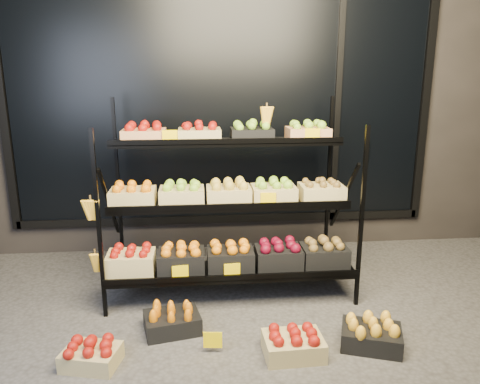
{
  "coord_description": "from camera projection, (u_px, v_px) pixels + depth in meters",
  "views": [
    {
      "loc": [
        -0.27,
        -3.26,
        1.91
      ],
      "look_at": [
        0.09,
        0.55,
        0.9
      ],
      "focal_mm": 35.0,
      "sensor_mm": 36.0,
      "label": 1
    }
  ],
  "objects": [
    {
      "name": "floor_crate_midleft",
      "position": [
        172.0,
        320.0,
        3.49
      ],
      "size": [
        0.45,
        0.37,
        0.2
      ],
      "rotation": [
        0.0,
        0.0,
        0.21
      ],
      "color": "black",
      "rests_on": "ground"
    },
    {
      "name": "building",
      "position": [
        217.0,
        83.0,
        5.7
      ],
      "size": [
        6.0,
        2.08,
        3.5
      ],
      "color": "#2D2826",
      "rests_on": "ground"
    },
    {
      "name": "ground",
      "position": [
        236.0,
        321.0,
        3.65
      ],
      "size": [
        24.0,
        24.0,
        0.0
      ],
      "primitive_type": "plane",
      "color": "#514F4C",
      "rests_on": "ground"
    },
    {
      "name": "floor_crate_midright",
      "position": [
        293.0,
        343.0,
        3.2
      ],
      "size": [
        0.41,
        0.31,
        0.2
      ],
      "rotation": [
        0.0,
        0.0,
        0.04
      ],
      "color": "tan",
      "rests_on": "ground"
    },
    {
      "name": "floor_crate_right",
      "position": [
        371.0,
        334.0,
        3.3
      ],
      "size": [
        0.49,
        0.42,
        0.21
      ],
      "rotation": [
        0.0,
        0.0,
        -0.34
      ],
      "color": "black",
      "rests_on": "ground"
    },
    {
      "name": "floor_crate_left",
      "position": [
        91.0,
        354.0,
        3.09
      ],
      "size": [
        0.41,
        0.34,
        0.19
      ],
      "rotation": [
        0.0,
        0.0,
        -0.24
      ],
      "color": "tan",
      "rests_on": "ground"
    },
    {
      "name": "display_rack",
      "position": [
        228.0,
        203.0,
        4.03
      ],
      "size": [
        2.18,
        1.02,
        1.71
      ],
      "color": "black",
      "rests_on": "ground"
    },
    {
      "name": "tag_floor_a",
      "position": [
        213.0,
        345.0,
        3.23
      ],
      "size": [
        0.13,
        0.01,
        0.12
      ],
      "primitive_type": "cube",
      "color": "#FBD100",
      "rests_on": "ground"
    }
  ]
}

